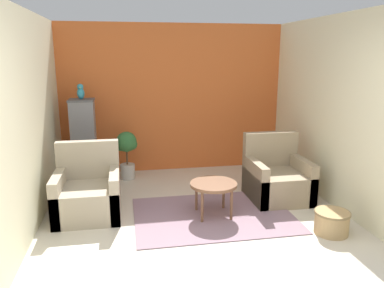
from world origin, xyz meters
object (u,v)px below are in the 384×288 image
(armchair_right, at_px, (277,179))
(parrot, at_px, (81,92))
(potted_plant, at_px, (127,149))
(wicker_basket, at_px, (332,222))
(birdcage, at_px, (84,144))
(coffee_table, at_px, (214,186))
(armchair_left, at_px, (88,194))

(armchair_right, height_order, parrot, parrot)
(potted_plant, height_order, wicker_basket, potted_plant)
(parrot, height_order, potted_plant, parrot)
(potted_plant, bearing_deg, birdcage, -172.47)
(armchair_right, relative_size, wicker_basket, 2.27)
(coffee_table, distance_m, armchair_left, 1.65)
(parrot, relative_size, wicker_basket, 0.60)
(potted_plant, distance_m, wicker_basket, 3.43)
(armchair_right, relative_size, parrot, 3.79)
(armchair_right, bearing_deg, parrot, 156.67)
(armchair_right, height_order, wicker_basket, armchair_right)
(coffee_table, relative_size, birdcage, 0.44)
(armchair_right, distance_m, birdcage, 3.08)
(potted_plant, bearing_deg, coffee_table, -57.88)
(wicker_basket, bearing_deg, armchair_right, 99.68)
(armchair_left, height_order, wicker_basket, armchair_left)
(coffee_table, xyz_separation_m, armchair_left, (-1.61, 0.32, -0.11))
(armchair_left, distance_m, wicker_basket, 3.06)
(armchair_left, bearing_deg, parrot, 96.27)
(birdcage, relative_size, wicker_basket, 3.36)
(armchair_left, bearing_deg, potted_plant, 69.57)
(potted_plant, bearing_deg, armchair_right, -31.23)
(coffee_table, bearing_deg, parrot, 136.87)
(coffee_table, height_order, armchair_left, armchair_left)
(birdcage, bearing_deg, armchair_right, -23.30)
(armchair_right, bearing_deg, wicker_basket, -80.32)
(armchair_right, distance_m, wicker_basket, 1.20)
(armchair_left, bearing_deg, coffee_table, -11.38)
(coffee_table, xyz_separation_m, parrot, (-1.76, 1.64, 1.09))
(armchair_left, relative_size, birdcage, 0.68)
(wicker_basket, bearing_deg, armchair_left, 159.57)
(wicker_basket, bearing_deg, potted_plant, 133.44)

